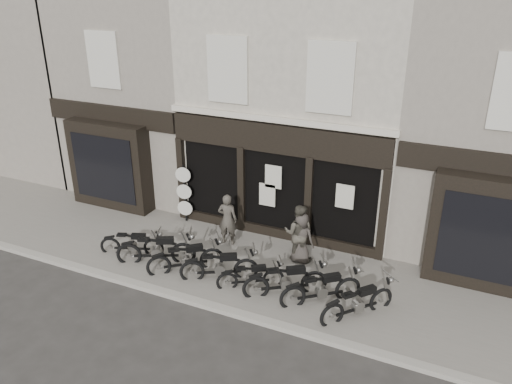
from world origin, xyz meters
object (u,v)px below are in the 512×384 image
at_px(motorcycle_7, 358,305).
at_px(advert_sign_post, 185,196).
at_px(motorcycle_6, 322,291).
at_px(motorcycle_1, 157,252).
at_px(man_left, 228,219).
at_px(motorcycle_3, 220,268).
at_px(motorcycle_5, 286,283).
at_px(motorcycle_0, 133,246).
at_px(motorcycle_4, 251,278).
at_px(man_centre, 299,233).
at_px(man_right, 301,238).
at_px(motorcycle_2, 187,260).

relative_size(motorcycle_7, advert_sign_post, 0.83).
bearing_deg(motorcycle_6, motorcycle_1, 142.24).
bearing_deg(man_left, motorcycle_3, 101.94).
bearing_deg(man_left, motorcycle_5, 136.79).
xyz_separation_m(man_left, advert_sign_post, (-2.07, 0.80, 0.10)).
xyz_separation_m(motorcycle_0, man_left, (2.38, 1.78, 0.59)).
distance_m(motorcycle_4, man_left, 2.60).
height_order(man_centre, man_right, man_centre).
height_order(motorcycle_3, man_left, man_left).
xyz_separation_m(motorcycle_7, man_left, (-4.69, 1.93, 0.55)).
height_order(motorcycle_3, man_right, man_right).
bearing_deg(motorcycle_3, man_centre, 19.59).
distance_m(motorcycle_1, motorcycle_4, 3.09).
height_order(motorcycle_2, man_centre, man_centre).
distance_m(motorcycle_3, motorcycle_6, 2.94).
height_order(motorcycle_0, motorcycle_3, motorcycle_3).
bearing_deg(advert_sign_post, motorcycle_4, -49.20).
bearing_deg(man_right, motorcycle_5, 106.49).
xyz_separation_m(motorcycle_4, man_right, (0.79, 1.80, 0.55)).
xyz_separation_m(motorcycle_6, advert_sign_post, (-5.75, 2.54, 0.64)).
relative_size(motorcycle_1, motorcycle_5, 1.07).
xyz_separation_m(motorcycle_2, man_left, (0.35, 1.91, 0.54)).
xyz_separation_m(motorcycle_2, motorcycle_3, (1.08, 0.03, -0.01)).
distance_m(man_right, advert_sign_post, 4.65).
bearing_deg(motorcycle_6, motorcycle_0, 140.90).
distance_m(motorcycle_1, man_right, 4.31).
height_order(motorcycle_6, man_right, man_right).
bearing_deg(man_right, advert_sign_post, -1.34).
xyz_separation_m(motorcycle_0, motorcycle_4, (4.08, -0.10, -0.02)).
relative_size(motorcycle_3, man_right, 1.29).
distance_m(man_left, advert_sign_post, 2.22).
height_order(motorcycle_3, motorcycle_7, motorcycle_3).
bearing_deg(motorcycle_7, motorcycle_4, 128.86).
bearing_deg(motorcycle_6, advert_sign_post, 116.74).
distance_m(motorcycle_7, man_left, 5.10).
relative_size(motorcycle_0, motorcycle_4, 1.13).
distance_m(motorcycle_5, man_left, 3.30).
distance_m(motorcycle_5, man_right, 1.81).
height_order(motorcycle_0, motorcycle_2, motorcycle_2).
xyz_separation_m(motorcycle_2, man_centre, (2.72, 1.90, 0.58)).
xyz_separation_m(motorcycle_0, man_centre, (4.75, 1.77, 0.64)).
distance_m(man_centre, man_right, 0.17).
bearing_deg(motorcycle_5, man_left, 112.69).
bearing_deg(motorcycle_6, man_left, 115.21).
xyz_separation_m(motorcycle_1, advert_sign_post, (-0.69, 2.69, 0.62)).
bearing_deg(motorcycle_2, motorcycle_0, 135.70).
height_order(motorcycle_1, man_centre, man_centre).
bearing_deg(motorcycle_1, man_left, 27.46).
relative_size(motorcycle_1, man_left, 1.29).
relative_size(motorcycle_1, man_centre, 1.22).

